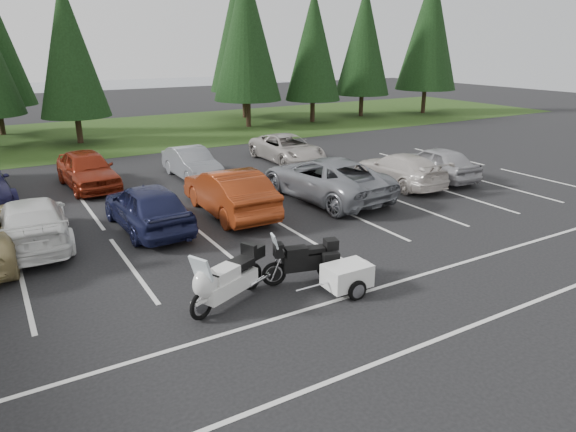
% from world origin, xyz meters
% --- Properties ---
extents(ground, '(120.00, 120.00, 0.00)m').
position_xyz_m(ground, '(0.00, 0.00, 0.00)').
color(ground, black).
rests_on(ground, ground).
extents(grass_strip, '(80.00, 16.00, 0.01)m').
position_xyz_m(grass_strip, '(0.00, 24.00, 0.01)').
color(grass_strip, '#203B12').
rests_on(grass_strip, ground).
extents(lake_water, '(70.00, 50.00, 0.02)m').
position_xyz_m(lake_water, '(4.00, 55.00, 0.00)').
color(lake_water, slate).
rests_on(lake_water, ground).
extents(stall_markings, '(32.00, 16.00, 0.01)m').
position_xyz_m(stall_markings, '(0.00, 2.00, 0.00)').
color(stall_markings, silver).
rests_on(stall_markings, ground).
extents(conifer_5, '(4.14, 4.14, 9.63)m').
position_xyz_m(conifer_5, '(0.00, 21.60, 5.63)').
color(conifer_5, '#332316').
rests_on(conifer_5, ground).
extents(conifer_6, '(4.93, 4.93, 11.48)m').
position_xyz_m(conifer_6, '(12.00, 22.10, 6.71)').
color(conifer_6, '#332316').
rests_on(conifer_6, ground).
extents(conifer_7, '(4.27, 4.27, 9.94)m').
position_xyz_m(conifer_7, '(17.50, 21.80, 5.81)').
color(conifer_7, '#332316').
rests_on(conifer_7, ground).
extents(conifer_8, '(4.53, 4.53, 10.56)m').
position_xyz_m(conifer_8, '(23.00, 22.60, 6.17)').
color(conifer_8, '#332316').
rests_on(conifer_8, ground).
extents(conifer_9, '(5.19, 5.19, 12.10)m').
position_xyz_m(conifer_9, '(29.00, 21.30, 7.07)').
color(conifer_9, '#332316').
rests_on(conifer_9, ground).
extents(conifer_back_c, '(5.50, 5.50, 12.81)m').
position_xyz_m(conifer_back_c, '(14.00, 26.80, 7.49)').
color(conifer_back_c, '#332316').
rests_on(conifer_back_c, ground).
extents(car_near_3, '(2.31, 5.19, 1.48)m').
position_xyz_m(car_near_3, '(-4.32, 4.25, 0.74)').
color(car_near_3, white).
rests_on(car_near_3, ground).
extents(car_near_4, '(2.11, 4.81, 1.61)m').
position_xyz_m(car_near_4, '(-0.87, 3.84, 0.81)').
color(car_near_4, '#181C3E').
rests_on(car_near_4, ground).
extents(car_near_5, '(1.87, 5.13, 1.68)m').
position_xyz_m(car_near_5, '(2.17, 3.96, 0.84)').
color(car_near_5, maroon).
rests_on(car_near_5, ground).
extents(car_near_6, '(3.30, 6.24, 1.67)m').
position_xyz_m(car_near_6, '(6.29, 3.82, 0.84)').
color(car_near_6, gray).
rests_on(car_near_6, ground).
extents(car_near_7, '(2.02, 4.83, 1.39)m').
position_xyz_m(car_near_7, '(10.22, 3.87, 0.70)').
color(car_near_7, beige).
rests_on(car_near_7, ground).
extents(car_near_8, '(2.19, 4.56, 1.50)m').
position_xyz_m(car_near_8, '(12.44, 3.80, 0.75)').
color(car_near_8, '#9F9DA2').
rests_on(car_near_8, ground).
extents(car_far_2, '(2.19, 4.82, 1.60)m').
position_xyz_m(car_far_2, '(-1.57, 10.37, 0.80)').
color(car_far_2, maroon).
rests_on(car_far_2, ground).
extents(car_far_3, '(1.56, 4.25, 1.39)m').
position_xyz_m(car_far_3, '(2.87, 9.65, 0.70)').
color(car_far_3, gray).
rests_on(car_far_3, ground).
extents(car_far_4, '(2.33, 5.02, 1.39)m').
position_xyz_m(car_far_4, '(8.43, 10.41, 0.70)').
color(car_far_4, '#B1A9A3').
rests_on(car_far_4, ground).
extents(touring_motorcycle, '(2.89, 1.92, 1.54)m').
position_xyz_m(touring_motorcycle, '(-0.72, -2.28, 0.77)').
color(touring_motorcycle, silver).
rests_on(touring_motorcycle, ground).
extents(cargo_trailer, '(1.65, 0.93, 0.76)m').
position_xyz_m(cargo_trailer, '(2.06, -3.26, 0.38)').
color(cargo_trailer, white).
rests_on(cargo_trailer, ground).
extents(adventure_motorcycle, '(2.49, 1.37, 1.44)m').
position_xyz_m(adventure_motorcycle, '(1.40, -2.19, 0.72)').
color(adventure_motorcycle, black).
rests_on(adventure_motorcycle, ground).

